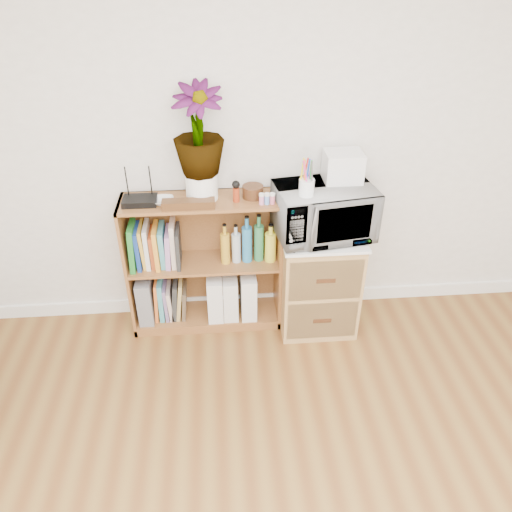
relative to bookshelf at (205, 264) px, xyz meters
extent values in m
cube|color=white|center=(0.35, 0.14, -0.42)|extent=(4.00, 0.02, 0.10)
cube|color=brown|center=(0.00, 0.00, 0.00)|extent=(1.00, 0.30, 0.95)
cube|color=#9E7542|center=(0.75, -0.08, -0.12)|extent=(0.50, 0.45, 0.70)
imported|color=silver|center=(0.75, -0.08, 0.41)|extent=(0.64, 0.48, 0.32)
cylinder|color=white|center=(0.62, -0.18, 0.62)|extent=(0.09, 0.09, 0.10)
cube|color=white|center=(0.87, 0.01, 0.66)|extent=(0.23, 0.19, 0.18)
cube|color=black|center=(-0.36, -0.02, 0.49)|extent=(0.20, 0.14, 0.04)
imported|color=silver|center=(-0.22, -0.03, 0.49)|extent=(0.13, 0.13, 0.03)
cylinder|color=white|center=(0.01, 0.02, 0.56)|extent=(0.19, 0.19, 0.16)
imported|color=#2D6A2A|center=(0.01, 0.02, 0.90)|extent=(0.30, 0.30, 0.53)
cube|color=#3B2410|center=(-0.07, -0.10, 0.50)|extent=(0.31, 0.08, 0.05)
cylinder|color=maroon|center=(0.22, -0.04, 0.52)|extent=(0.04, 0.04, 0.09)
cylinder|color=#3C2510|center=(0.32, 0.01, 0.51)|extent=(0.13, 0.13, 0.07)
cube|color=pink|center=(0.40, -0.09, 0.50)|extent=(0.10, 0.04, 0.05)
cube|color=slate|center=(-0.41, 0.00, -0.24)|extent=(0.10, 0.26, 0.33)
cube|color=silver|center=(0.06, -0.01, -0.24)|extent=(0.10, 0.26, 0.33)
cube|color=silver|center=(0.16, -0.01, -0.25)|extent=(0.10, 0.25, 0.31)
cube|color=silver|center=(0.29, -0.01, -0.24)|extent=(0.10, 0.26, 0.33)
cube|color=#1E7327|center=(-0.44, 0.00, 0.18)|extent=(0.05, 0.20, 0.31)
cube|color=navy|center=(-0.41, 0.00, 0.16)|extent=(0.03, 0.20, 0.27)
cube|color=gold|center=(-0.38, 0.00, 0.16)|extent=(0.04, 0.20, 0.27)
cube|color=silver|center=(-0.35, 0.00, 0.17)|extent=(0.03, 0.20, 0.28)
cube|color=#A2421B|center=(-0.32, 0.00, 0.14)|extent=(0.03, 0.20, 0.23)
cube|color=orange|center=(-0.29, 0.00, 0.16)|extent=(0.03, 0.20, 0.28)
cube|color=teal|center=(-0.26, 0.00, 0.15)|extent=(0.04, 0.20, 0.26)
cube|color=#A273AC|center=(-0.22, 0.00, 0.15)|extent=(0.04, 0.20, 0.24)
cube|color=#C7AE9B|center=(-0.19, 0.00, 0.18)|extent=(0.03, 0.20, 0.31)
cube|color=#252525|center=(-0.16, 0.00, 0.16)|extent=(0.03, 0.20, 0.26)
cylinder|color=gold|center=(0.14, 0.00, 0.16)|extent=(0.06, 0.06, 0.28)
cylinder|color=#A9B6BF|center=(0.21, 0.00, 0.16)|extent=(0.06, 0.06, 0.26)
cylinder|color=teal|center=(0.28, 0.00, 0.18)|extent=(0.07, 0.07, 0.32)
cylinder|color=#2D7C49|center=(0.36, 0.00, 0.19)|extent=(0.06, 0.06, 0.32)
cylinder|color=yellow|center=(0.43, 0.00, 0.15)|extent=(0.07, 0.07, 0.26)
cube|color=orange|center=(-0.34, 0.00, -0.26)|extent=(0.04, 0.19, 0.30)
cube|color=teal|center=(-0.31, 0.00, -0.26)|extent=(0.03, 0.19, 0.30)
cube|color=slate|center=(-0.28, 0.00, -0.28)|extent=(0.03, 0.19, 0.26)
cube|color=#C4A898|center=(-0.25, 0.00, -0.29)|extent=(0.04, 0.19, 0.23)
cube|color=#2A2A2A|center=(-0.22, 0.00, -0.27)|extent=(0.06, 0.19, 0.28)
cube|color=#A88D4D|center=(-0.19, 0.00, -0.26)|extent=(0.06, 0.19, 0.29)
cube|color=#4E3E2C|center=(-0.16, 0.00, -0.29)|extent=(0.05, 0.19, 0.22)
camera|label=1|loc=(0.11, -2.75, 1.85)|focal=35.00mm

